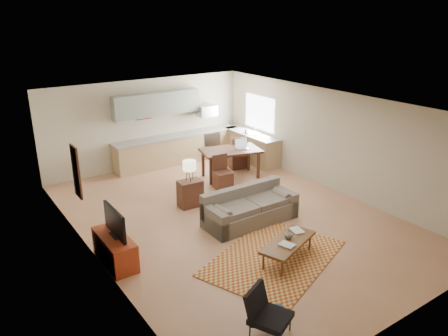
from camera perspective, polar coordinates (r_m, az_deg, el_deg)
room at (r=9.91m, az=0.98°, el=0.60°), size 9.00×9.00×9.00m
kitchen_counter_back at (r=14.01m, az=-5.97°, el=2.53°), size 4.26×0.64×0.92m
kitchen_counter_right at (r=14.14m, az=3.59°, el=2.75°), size 0.64×2.26×0.92m
kitchen_range at (r=14.55m, az=-2.17°, el=3.24°), size 0.62×0.62×0.90m
kitchen_microwave at (r=14.29m, az=-2.27°, el=7.49°), size 0.62×0.40×0.35m
upper_cabinets at (r=13.51m, az=-8.76°, el=8.28°), size 2.80×0.34×0.70m
window_right at (r=14.04m, az=4.66°, el=7.21°), size 0.02×1.40×1.05m
wall_art_left at (r=9.32m, az=-18.69°, el=-0.47°), size 0.06×0.42×1.10m
triptych at (r=13.51m, az=-10.51°, el=7.31°), size 1.70×0.04×0.50m
rug at (r=8.87m, az=6.52°, el=-11.61°), size 3.30×2.82×0.02m
sofa at (r=10.04m, az=3.48°, el=-5.05°), size 2.29×1.00×0.79m
coffee_table at (r=8.77m, az=8.31°, el=-10.58°), size 1.48×0.99×0.42m
book_a at (r=8.43m, az=7.85°, el=-10.21°), size 0.38×0.41×0.03m
book_b at (r=9.01m, az=8.89°, el=-8.17°), size 0.35×0.40×0.02m
vase at (r=8.74m, az=8.42°, el=-8.53°), size 0.23×0.23×0.18m
armchair at (r=6.90m, az=6.14°, el=-18.42°), size 0.85×0.85×0.73m
tv_credenza at (r=8.82m, az=-14.06°, el=-10.27°), size 0.47×1.23×0.57m
tv at (r=8.56m, az=-14.08°, el=-6.89°), size 0.09×0.95×0.57m
console_table at (r=10.89m, az=-4.44°, el=-3.33°), size 0.60×0.42×0.67m
table_lamp at (r=10.67m, az=-4.53°, el=-0.34°), size 0.35×0.35×0.54m
dining_table at (r=12.70m, az=0.86°, el=0.60°), size 1.86×1.35×0.85m
dining_chair_near at (r=11.88m, az=-0.15°, el=-0.57°), size 0.51×0.53×0.93m
dining_chair_far at (r=13.48m, az=1.76°, el=2.17°), size 0.61×0.63×1.03m
laptop at (r=12.63m, az=2.41°, el=3.14°), size 0.43×0.37×0.27m
soap_bottle at (r=14.03m, az=2.95°, el=5.00°), size 0.11×0.11×0.19m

